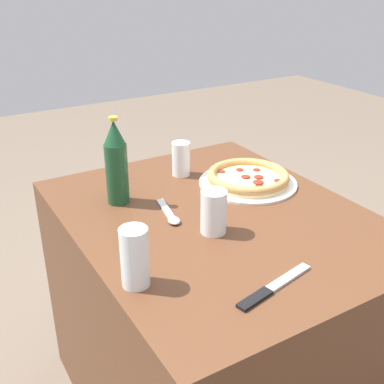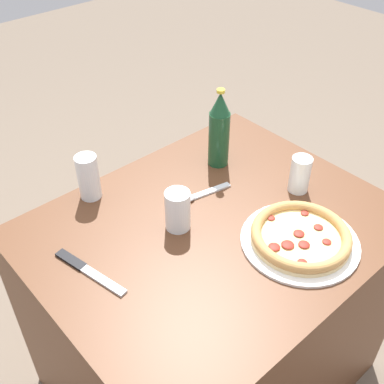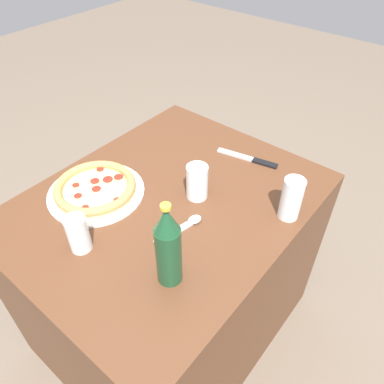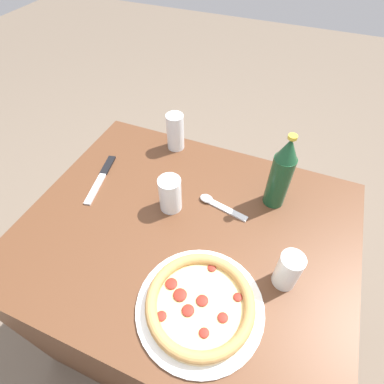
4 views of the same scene
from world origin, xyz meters
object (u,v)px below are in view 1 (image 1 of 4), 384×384
Objects in this scene: glass_red_wine at (135,259)px; beer_bottle at (116,163)px; glass_mango_juice at (181,160)px; knife at (272,288)px; spoon at (171,216)px; glass_water at (214,214)px; pizza_veggie at (248,178)px.

beer_bottle reaches higher than glass_red_wine.
glass_mango_juice reaches higher than knife.
glass_mango_juice is 0.68× the size of spoon.
glass_mango_juice is 0.66m from knife.
glass_mango_juice reaches higher than spoon.
pizza_veggie is at bearing -52.71° from glass_water.
beer_bottle reaches higher than spoon.
glass_mango_juice is 0.50× the size of knife.
pizza_veggie is at bearing -102.82° from beer_bottle.
glass_water is at bearing -154.55° from spoon.
beer_bottle is (0.09, 0.40, 0.10)m from pizza_veggie.
knife is (-0.27, 0.03, -0.05)m from glass_water.
knife is 0.40m from spoon.
glass_mango_juice is 0.28m from beer_bottle.
beer_bottle reaches higher than glass_water.
pizza_veggie is 1.37× the size of knife.
glass_red_wine is 0.61m from glass_mango_juice.
knife is at bearing 148.70° from pizza_veggie.
glass_red_wine is at bearing 55.47° from knife.
pizza_veggie is 1.86× the size of spoon.
glass_red_wine reaches higher than glass_water.
glass_red_wine is 0.42m from beer_bottle.
pizza_veggie is 0.33m from glass_water.
glass_mango_juice is (0.48, -0.38, -0.01)m from glass_red_wine.
glass_water is 0.45× the size of beer_bottle.
pizza_veggie is 0.33m from spoon.
knife is (-0.65, 0.14, -0.05)m from glass_mango_juice.
glass_mango_juice is at bearing -17.07° from glass_water.
beer_bottle is at bearing 107.61° from glass_mango_juice.
glass_red_wine is at bearing 162.27° from beer_bottle.
glass_red_wine is at bearing 111.31° from glass_water.
glass_mango_juice is (0.17, 0.15, 0.03)m from pizza_veggie.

